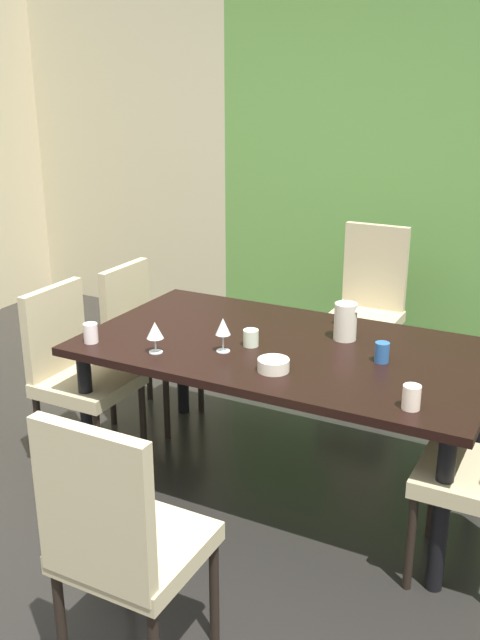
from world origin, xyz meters
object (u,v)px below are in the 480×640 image
at_px(chair_left_near, 76,368).
at_px(chair_head_far, 368,301).
at_px(pitcher_left, 346,321).
at_px(chair_left_far, 144,333).
at_px(wine_glass_rear, 343,305).
at_px(chair_head_near, 120,538).
at_px(wine_glass_near_window, 155,331).
at_px(wine_glass_right, 223,328).
at_px(dining_table, 285,359).
at_px(cup_center, 251,338).
at_px(cup_near_shelf, 382,352).
at_px(cup_north, 411,397).
at_px(cup_front, 91,333).
at_px(serving_bowl_west, 273,365).

bearing_deg(chair_left_near, chair_head_far, 148.84).
bearing_deg(pitcher_left, chair_left_far, 175.40).
distance_m(chair_left_far, wine_glass_rear, 1.22).
relative_size(chair_head_near, wine_glass_near_window, 6.75).
height_order(wine_glass_near_window, wine_glass_rear, wine_glass_near_window).
height_order(chair_left_near, wine_glass_right, chair_left_near).
bearing_deg(dining_table, wine_glass_right, -137.12).
relative_size(wine_glass_right, cup_center, 2.03).
bearing_deg(cup_near_shelf, chair_left_near, -168.33).
bearing_deg(chair_left_far, cup_center, 66.37).
distance_m(chair_head_near, cup_north, 1.21).
distance_m(wine_glass_right, cup_front, 0.65).
xyz_separation_m(chair_left_near, chair_left_far, (0.00, 0.61, -0.01)).
bearing_deg(cup_north, wine_glass_near_window, 178.35).
height_order(chair_head_far, wine_glass_right, chair_head_far).
xyz_separation_m(dining_table, serving_bowl_west, (0.08, -0.31, 0.10)).
bearing_deg(chair_left_near, dining_table, 106.33).
distance_m(chair_head_far, wine_glass_rear, 1.03).
bearing_deg(dining_table, chair_head_far, 91.04).
xyz_separation_m(chair_left_near, pitcher_left, (1.27, 0.51, 0.30)).
distance_m(dining_table, chair_head_near, 1.38).
relative_size(dining_table, chair_left_far, 2.10).
bearing_deg(cup_front, chair_left_far, 105.25).
xyz_separation_m(chair_head_far, cup_front, (-0.82, -1.78, 0.22)).
distance_m(cup_front, cup_center, 0.77).
bearing_deg(chair_left_far, cup_near_shelf, 78.77).
bearing_deg(chair_left_far, wine_glass_right, 57.64).
bearing_deg(wine_glass_near_window, chair_left_far, 128.90).
bearing_deg(wine_glass_rear, dining_table, -108.81).
xyz_separation_m(wine_glass_near_window, cup_near_shelf, (0.97, 0.37, -0.06)).
bearing_deg(wine_glass_rear, serving_bowl_west, -94.68).
height_order(chair_head_near, wine_glass_right, chair_head_near).
height_order(dining_table, chair_head_near, chair_head_near).
relative_size(cup_center, pitcher_left, 0.44).
relative_size(wine_glass_rear, cup_center, 1.76).
distance_m(chair_left_far, cup_front, 0.78).
relative_size(serving_bowl_west, cup_near_shelf, 1.51).
bearing_deg(cup_center, chair_left_near, -166.31).
bearing_deg(dining_table, cup_near_shelf, 0.78).
relative_size(dining_table, serving_bowl_west, 13.85).
bearing_deg(cup_front, serving_bowl_west, 5.68).
bearing_deg(cup_front, wine_glass_right, 17.11).
xyz_separation_m(wine_glass_rear, cup_north, (0.57, -0.80, -0.05)).
distance_m(wine_glass_rear, pitcher_left, 0.22).
height_order(wine_glass_right, cup_center, wine_glass_right).
height_order(wine_glass_right, wine_glass_rear, wine_glass_right).
relative_size(cup_near_shelf, pitcher_left, 0.50).
bearing_deg(dining_table, cup_north, -29.53).
bearing_deg(pitcher_left, serving_bowl_west, -105.81).
relative_size(cup_north, cup_center, 1.21).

